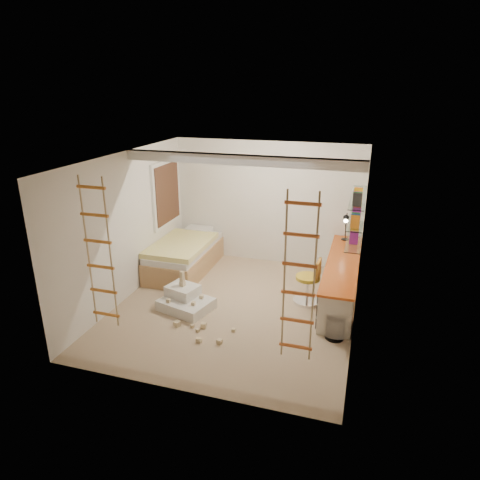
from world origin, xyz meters
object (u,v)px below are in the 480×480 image
(desk, at_px, (341,279))
(bed, at_px, (185,255))
(play_platform, at_px, (185,300))
(swivel_chair, at_px, (309,287))

(desk, relative_size, bed, 1.40)
(bed, height_order, play_platform, bed)
(bed, bearing_deg, swivel_chair, -13.84)
(desk, bearing_deg, bed, 173.51)
(desk, height_order, bed, desk)
(desk, bearing_deg, swivel_chair, -151.07)
(bed, bearing_deg, desk, -6.49)
(play_platform, bearing_deg, bed, 113.92)
(desk, bearing_deg, play_platform, -156.09)
(bed, height_order, swivel_chair, swivel_chair)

